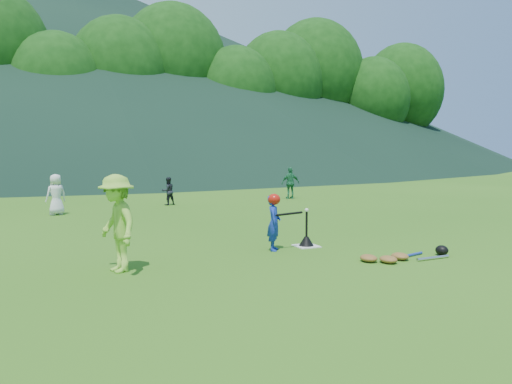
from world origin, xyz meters
TOP-DOWN VIEW (x-y plane):
  - ground at (0.00, 0.00)m, footprint 120.00×120.00m
  - home_plate at (0.00, 0.00)m, footprint 0.45×0.45m
  - baseball at (0.00, 0.00)m, footprint 0.08×0.08m
  - batter_child at (-0.76, -0.07)m, footprint 0.42×0.47m
  - adult_coach at (-3.77, -0.56)m, footprint 0.80×1.11m
  - fielder_a at (-4.40, 7.18)m, footprint 0.69×0.57m
  - fielder_b at (-0.74, 8.39)m, footprint 0.54×0.46m
  - fielder_c at (4.18, 8.60)m, footprint 0.75×0.38m
  - batting_tee at (0.00, 0.00)m, footprint 0.30×0.30m
  - batter_gear at (-0.74, -0.08)m, footprint 0.73×0.26m
  - equipment_pile at (0.92, -1.73)m, footprint 1.80×0.56m
  - outfield_fence at (0.00, 28.00)m, footprint 70.07×0.08m
  - tree_line at (0.20, 33.83)m, footprint 70.04×11.40m
  - distant_hills at (-7.63, 81.81)m, footprint 155.00×140.00m

SIDE VIEW (x-z plane):
  - ground at x=0.00m, z-range 0.00..0.00m
  - home_plate at x=0.00m, z-range 0.00..0.02m
  - equipment_pile at x=0.92m, z-range -0.03..0.16m
  - batting_tee at x=0.00m, z-range -0.21..0.47m
  - fielder_b at x=-0.74m, z-range 0.00..0.97m
  - batter_child at x=-0.76m, z-range 0.00..1.07m
  - fielder_a at x=-4.40m, z-range 0.00..1.21m
  - fielder_c at x=4.18m, z-range 0.00..1.24m
  - outfield_fence at x=0.00m, z-range 0.03..1.36m
  - baseball at x=0.00m, z-range 0.70..0.78m
  - adult_coach at x=-3.77m, z-range 0.00..1.56m
  - batter_gear at x=-0.74m, z-range 0.75..1.19m
  - tree_line at x=0.20m, z-range 0.80..15.62m
  - distant_hills at x=-7.63m, z-range -1.02..30.98m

